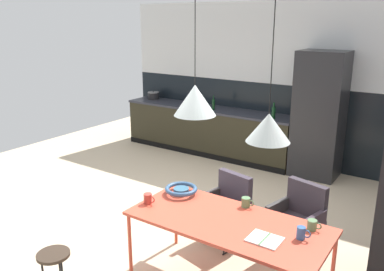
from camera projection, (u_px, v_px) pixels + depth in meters
ground_plane at (155, 235)px, 4.81m from camera, size 8.96×8.96×0.00m
back_wall_splashback_dark at (272, 122)px, 7.30m from camera, size 6.07×0.12×1.41m
back_wall_panel_upper at (276, 43)px, 6.91m from camera, size 6.07×0.12×1.41m
kitchen_counter at (207, 130)px, 7.71m from camera, size 3.48×0.63×0.89m
refrigerator_column at (319, 115)px, 6.41m from camera, size 0.74×0.60×2.05m
dining_table at (228, 224)px, 3.67m from camera, size 1.84×0.84×0.73m
armchair_by_stool at (300, 212)px, 4.25m from camera, size 0.58×0.57×0.83m
armchair_corner_seat at (228, 201)px, 4.59m from camera, size 0.57×0.56×0.80m
fruit_bowl at (181, 189)px, 4.21m from camera, size 0.34×0.34×0.08m
open_book at (265, 239)px, 3.33m from camera, size 0.27×0.23×0.02m
mug_short_terracotta at (312, 225)px, 3.49m from camera, size 0.13×0.08×0.09m
mug_white_ceramic at (148, 199)px, 3.99m from camera, size 0.13×0.08×0.10m
mug_wide_latte at (246, 202)px, 3.92m from camera, size 0.13×0.09×0.09m
mug_tall_blue at (301, 233)px, 3.34m from camera, size 0.12×0.07×0.11m
cooking_pot at (153, 95)px, 8.39m from camera, size 0.24×0.24×0.18m
bottle_spice_small at (213, 104)px, 7.37m from camera, size 0.06×0.06×0.27m
bottle_wine_green at (274, 112)px, 6.70m from camera, size 0.07×0.07×0.28m
side_stool at (54, 258)px, 3.67m from camera, size 0.30×0.30×0.44m
pendant_lamp_over_table_near at (195, 100)px, 3.56m from camera, size 0.38×0.38×1.10m
pendant_lamp_over_table_far at (268, 128)px, 3.16m from camera, size 0.36×0.36×1.21m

